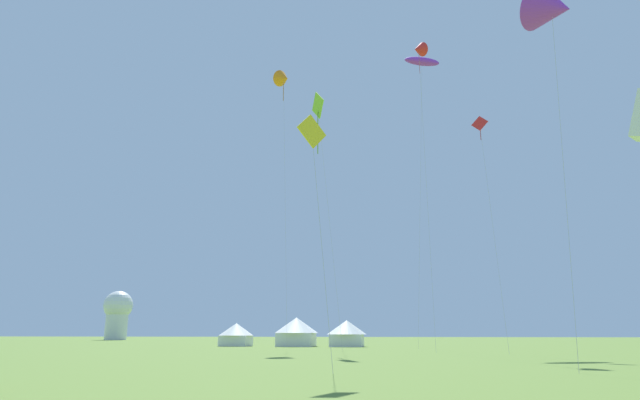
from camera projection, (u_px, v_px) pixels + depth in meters
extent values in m
cone|color=red|center=(419.00, 49.00, 51.20)|extent=(2.02, 2.02, 1.64)
cylinder|color=maroon|center=(419.00, 63.00, 50.84)|extent=(0.04, 0.04, 2.20)
cylinder|color=#B2B2B7|center=(427.00, 187.00, 46.76)|extent=(0.10, 2.05, 28.33)
cube|color=yellow|center=(312.00, 131.00, 24.30)|extent=(1.15, 1.39, 1.74)
cylinder|color=#B2B2B7|center=(322.00, 243.00, 22.54)|extent=(1.07, 0.81, 10.60)
cube|color=red|center=(480.00, 123.00, 45.97)|extent=(1.37, 0.66, 1.47)
cylinder|color=maroon|center=(480.00, 134.00, 45.74)|extent=(0.05, 0.05, 1.17)
cylinder|color=#B2B2B7|center=(493.00, 230.00, 42.80)|extent=(0.61, 1.61, 19.32)
cone|color=purple|center=(552.00, 8.00, 26.59)|extent=(3.75, 3.67, 3.04)
cylinder|color=#B2B2B7|center=(564.00, 169.00, 23.74)|extent=(1.17, 1.70, 17.49)
ellipsoid|color=purple|center=(422.00, 61.00, 59.47)|extent=(4.47, 3.15, 1.50)
cylinder|color=#B2B2B7|center=(420.00, 195.00, 55.49)|extent=(1.86, 0.66, 31.33)
cube|color=#99DB2D|center=(318.00, 105.00, 54.41)|extent=(1.67, 2.51, 2.92)
cylinder|color=olive|center=(318.00, 133.00, 53.68)|extent=(0.09, 0.09, 4.55)
cylinder|color=#B2B2B7|center=(329.00, 220.00, 50.98)|extent=(2.40, 0.55, 24.40)
cone|color=orange|center=(284.00, 79.00, 65.48)|extent=(3.07, 3.01, 2.50)
cylinder|color=#A75C11|center=(283.00, 92.00, 65.05)|extent=(0.06, 0.06, 2.46)
cylinder|color=#B2B2B7|center=(285.00, 203.00, 60.92)|extent=(1.22, 1.10, 32.27)
cube|color=white|center=(236.00, 341.00, 63.26)|extent=(3.31, 3.31, 1.24)
cone|color=white|center=(236.00, 329.00, 63.59)|extent=(4.14, 4.14, 1.45)
cube|color=white|center=(296.00, 340.00, 62.08)|extent=(4.10, 4.10, 1.54)
cone|color=white|center=(296.00, 325.00, 62.49)|extent=(5.13, 5.13, 1.80)
cube|color=white|center=(347.00, 340.00, 61.08)|extent=(3.68, 3.68, 1.38)
cone|color=white|center=(347.00, 327.00, 61.44)|extent=(4.60, 4.60, 1.61)
cylinder|color=white|center=(116.00, 326.00, 118.35)|extent=(4.80, 4.80, 6.00)
sphere|color=white|center=(118.00, 305.00, 119.47)|extent=(6.40, 6.40, 6.40)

